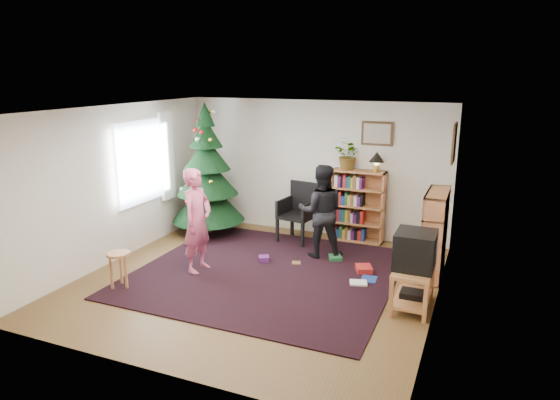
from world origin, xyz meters
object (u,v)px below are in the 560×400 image
at_px(tv_stand, 413,284).
at_px(picture_back, 377,134).
at_px(potted_plant, 349,155).
at_px(bookshelf_back, 358,205).
at_px(bookshelf_right, 434,233).
at_px(table_lamp, 377,158).
at_px(crt_tv, 415,250).
at_px(person_by_chair, 321,211).
at_px(christmas_tree, 207,180).
at_px(picture_right, 454,143).
at_px(stool, 118,261).
at_px(armchair, 300,209).
at_px(person_standing, 197,221).

bearing_deg(tv_stand, picture_back, 113.55).
bearing_deg(potted_plant, bookshelf_back, 0.00).
relative_size(bookshelf_back, bookshelf_right, 1.00).
relative_size(tv_stand, table_lamp, 2.43).
bearing_deg(picture_back, potted_plant, -163.62).
relative_size(picture_back, potted_plant, 1.06).
height_order(bookshelf_right, crt_tv, bookshelf_right).
relative_size(person_by_chair, table_lamp, 4.43).
bearing_deg(christmas_tree, picture_back, 15.18).
bearing_deg(picture_back, picture_right, -28.69).
xyz_separation_m(bookshelf_right, potted_plant, (-1.65, 1.13, 0.89)).
bearing_deg(person_by_chair, stool, 26.04).
xyz_separation_m(bookshelf_back, armchair, (-0.99, -0.35, -0.09)).
xyz_separation_m(picture_back, tv_stand, (1.07, -2.46, -1.63)).
bearing_deg(christmas_tree, bookshelf_right, -6.30).
height_order(picture_back, armchair, picture_back).
distance_m(crt_tv, stool, 4.07).
distance_m(bookshelf_back, potted_plant, 0.92).
bearing_deg(tv_stand, bookshelf_back, 119.81).
bearing_deg(person_by_chair, armchair, -67.01).
bearing_deg(crt_tv, potted_plant, 123.34).
bearing_deg(bookshelf_back, tv_stand, -60.19).
height_order(picture_back, person_by_chair, picture_back).
relative_size(bookshelf_back, person_standing, 0.81).
bearing_deg(armchair, stool, -108.94).
relative_size(tv_stand, person_by_chair, 0.55).
bearing_deg(christmas_tree, person_by_chair, -8.71).
distance_m(picture_back, armchair, 1.92).
bearing_deg(christmas_tree, table_lamp, 12.56).
bearing_deg(table_lamp, tv_stand, -66.08).
height_order(picture_right, bookshelf_back, picture_right).
height_order(picture_right, christmas_tree, christmas_tree).
distance_m(picture_right, bookshelf_back, 2.12).
xyz_separation_m(tv_stand, potted_plant, (-1.53, 2.32, 1.24)).
relative_size(bookshelf_back, person_by_chair, 0.84).
bearing_deg(person_standing, armchair, -21.69).
distance_m(picture_right, table_lamp, 1.47).
bearing_deg(picture_right, stool, -146.69).
distance_m(picture_right, armchair, 2.93).
bearing_deg(crt_tv, bookshelf_back, 119.75).
relative_size(bookshelf_back, stool, 2.43).
distance_m(christmas_tree, bookshelf_back, 2.81).
bearing_deg(bookshelf_right, crt_tv, 174.11).
xyz_separation_m(bookshelf_back, person_standing, (-1.90, -2.34, 0.14)).
height_order(person_standing, person_by_chair, person_standing).
xyz_separation_m(bookshelf_back, person_by_chair, (-0.36, -1.03, 0.11)).
bearing_deg(christmas_tree, armchair, 10.47).
bearing_deg(christmas_tree, picture_right, 1.07).
bearing_deg(bookshelf_back, crt_tv, -60.25).
relative_size(christmas_tree, bookshelf_back, 1.91).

